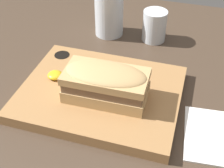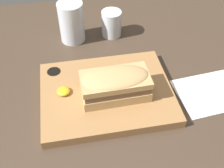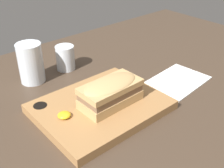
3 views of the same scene
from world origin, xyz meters
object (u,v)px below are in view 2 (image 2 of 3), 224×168
Objects in this scene: water_glass at (72,24)px; napkin at (215,92)px; wine_glass at (111,25)px; serving_board at (106,93)px; sandwich at (115,84)px.

water_glass is 0.60× the size of napkin.
wine_glass is 37.23cm from napkin.
serving_board is 2.61× the size of water_glass.
sandwich is 26.62cm from napkin.
sandwich is at bearing -45.39° from serving_board.
sandwich is (1.94, -1.97, 4.96)cm from serving_board.
sandwich is 1.31× the size of water_glass.
sandwich reaches higher than wine_glass.
serving_board is at bearing 172.25° from napkin.
sandwich reaches higher than serving_board.
napkin is at bearing -4.02° from sandwich.
water_glass reaches higher than serving_board.
napkin is (33.91, -29.83, -5.19)cm from water_glass.
wine_glass is (6.20, 26.33, 2.39)cm from serving_board.
sandwich is 1.99× the size of wine_glass.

